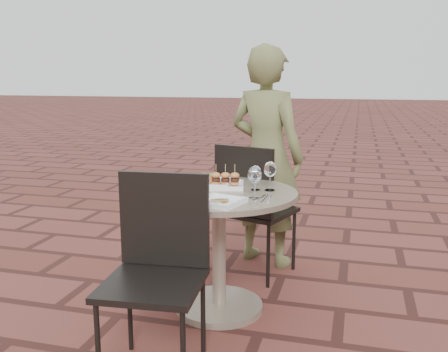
% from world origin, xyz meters
% --- Properties ---
extents(ground, '(60.00, 60.00, 0.00)m').
position_xyz_m(ground, '(0.00, 0.00, 0.00)').
color(ground, '#5D2B25').
rests_on(ground, ground).
extents(cafe_table, '(0.90, 0.90, 0.73)m').
position_xyz_m(cafe_table, '(-0.29, 0.24, 0.48)').
color(cafe_table, gray).
rests_on(cafe_table, ground).
extents(chair_far, '(0.56, 0.56, 0.93)m').
position_xyz_m(chair_far, '(-0.21, 0.78, 0.55)').
color(chair_far, black).
rests_on(chair_far, ground).
extents(chair_near, '(0.48, 0.48, 0.93)m').
position_xyz_m(chair_near, '(-0.40, -0.39, 0.55)').
color(chair_near, black).
rests_on(chair_near, ground).
extents(diner, '(0.68, 0.56, 1.60)m').
position_xyz_m(diner, '(-0.17, 1.10, 0.80)').
color(diner, brown).
rests_on(diner, ground).
extents(plate_salmon, '(0.28, 0.28, 0.07)m').
position_xyz_m(plate_salmon, '(-0.38, 0.37, 0.75)').
color(plate_salmon, white).
rests_on(plate_salmon, cafe_table).
extents(plate_sliders, '(0.26, 0.26, 0.14)m').
position_xyz_m(plate_sliders, '(-0.28, 0.34, 0.76)').
color(plate_sliders, white).
rests_on(plate_sliders, cafe_table).
extents(plate_tuna, '(0.27, 0.27, 0.03)m').
position_xyz_m(plate_tuna, '(-0.20, -0.04, 0.74)').
color(plate_tuna, white).
rests_on(plate_tuna, cafe_table).
extents(wine_glass_right, '(0.08, 0.08, 0.18)m').
position_xyz_m(wine_glass_right, '(-0.05, 0.11, 0.85)').
color(wine_glass_right, white).
rests_on(wine_glass_right, cafe_table).
extents(wine_glass_mid, '(0.06, 0.06, 0.15)m').
position_xyz_m(wine_glass_mid, '(-0.09, 0.32, 0.83)').
color(wine_glass_mid, white).
rests_on(wine_glass_mid, cafe_table).
extents(wine_glass_far, '(0.07, 0.07, 0.17)m').
position_xyz_m(wine_glass_far, '(-0.01, 0.33, 0.85)').
color(wine_glass_far, white).
rests_on(wine_glass_far, cafe_table).
extents(steel_ramekin, '(0.07, 0.07, 0.05)m').
position_xyz_m(steel_ramekin, '(-0.53, 0.29, 0.75)').
color(steel_ramekin, silver).
rests_on(steel_ramekin, cafe_table).
extents(cutlery_set, '(0.09, 0.20, 0.00)m').
position_xyz_m(cutlery_set, '(0.00, 0.12, 0.73)').
color(cutlery_set, silver).
rests_on(cutlery_set, cafe_table).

